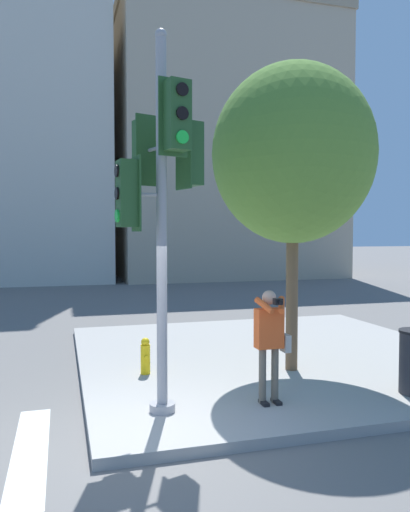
{
  "coord_description": "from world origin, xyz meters",
  "views": [
    {
      "loc": [
        -0.81,
        -6.09,
        2.68
      ],
      "look_at": [
        1.12,
        0.56,
        2.36
      ],
      "focal_mm": 35.0,
      "sensor_mm": 36.0,
      "label": 1
    }
  ],
  "objects_px": {
    "street_tree": "(293,155)",
    "fire_hydrant": "(145,356)",
    "traffic_signal_pole": "(161,180)",
    "person_photographer": "(270,336)"
  },
  "relations": [
    {
      "from": "street_tree",
      "to": "fire_hydrant",
      "type": "height_order",
      "value": "street_tree"
    },
    {
      "from": "traffic_signal_pole",
      "to": "street_tree",
      "type": "xyz_separation_m",
      "value": [
        2.74,
        1.46,
        0.68
      ]
    },
    {
      "from": "person_photographer",
      "to": "street_tree",
      "type": "relative_size",
      "value": 0.3
    },
    {
      "from": "traffic_signal_pole",
      "to": "street_tree",
      "type": "height_order",
      "value": "street_tree"
    },
    {
      "from": "traffic_signal_pole",
      "to": "fire_hydrant",
      "type": "xyz_separation_m",
      "value": [
        0.09,
        1.93,
        -2.95
      ]
    },
    {
      "from": "person_photographer",
      "to": "fire_hydrant",
      "type": "distance_m",
      "value": 2.64
    },
    {
      "from": "person_photographer",
      "to": "street_tree",
      "type": "xyz_separation_m",
      "value": [
        1.12,
        1.57,
        2.95
      ]
    },
    {
      "from": "street_tree",
      "to": "traffic_signal_pole",
      "type": "bearing_deg",
      "value": -151.83
    },
    {
      "from": "person_photographer",
      "to": "fire_hydrant",
      "type": "height_order",
      "value": "person_photographer"
    },
    {
      "from": "traffic_signal_pole",
      "to": "person_photographer",
      "type": "distance_m",
      "value": 2.79
    }
  ]
}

